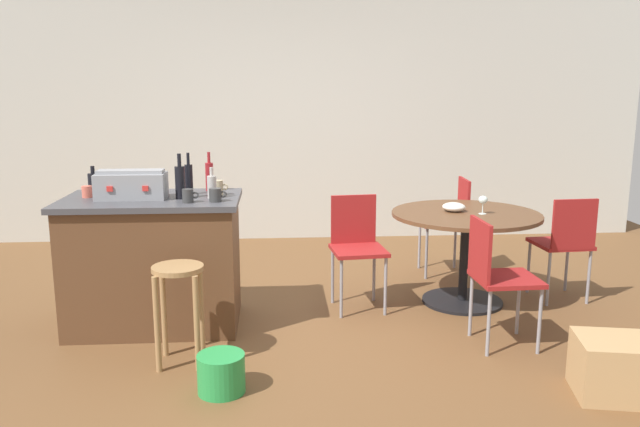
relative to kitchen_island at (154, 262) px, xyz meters
The scene contains 23 objects.
ground_plane 1.12m from the kitchen_island, ahead, with size 8.80×8.80×0.00m, color brown.
back_wall 2.98m from the kitchen_island, 69.06° to the left, with size 8.00×0.10×2.70m, color beige.
kitchen_island is the anchor object (origin of this frame).
wooden_stool 0.73m from the kitchen_island, 68.17° to the right, with size 0.32×0.32×0.63m.
dining_table 2.38m from the kitchen_island, ahead, with size 1.16×1.16×0.74m.
folding_chair_near 3.18m from the kitchen_island, ahead, with size 0.43×0.43×0.86m.
folding_chair_far 2.71m from the kitchen_island, 24.41° to the left, with size 0.42×0.42×0.88m.
folding_chair_left 1.53m from the kitchen_island, 10.97° to the left, with size 0.44×0.44×0.87m.
folding_chair_right 2.38m from the kitchen_island, 13.12° to the right, with size 0.41×0.41×0.86m.
toolbox 0.58m from the kitchen_island, 164.13° to the right, with size 0.47×0.23×0.20m.
bottle_0 0.75m from the kitchen_island, 35.46° to the left, with size 0.06×0.06×0.29m.
bottle_1 0.63m from the kitchen_island, 14.45° to the right, with size 0.07×0.07×0.32m.
bottle_2 0.65m from the kitchen_island, 24.21° to the left, with size 0.06×0.06×0.30m.
bottle_3 0.75m from the kitchen_island, 152.13° to the left, with size 0.08×0.08×0.20m.
bottle_4 0.70m from the kitchen_island, ahead, with size 0.06×0.06×0.22m.
cup_0 0.63m from the kitchen_island, 36.52° to the right, with size 0.11×0.07×0.09m.
cup_1 0.72m from the kitchen_island, 22.01° to the right, with size 0.12×0.08×0.09m.
cup_2 0.68m from the kitchen_island, behind, with size 0.11×0.07×0.08m.
cup_3 0.70m from the kitchen_island, ahead, with size 0.11×0.07×0.11m.
wine_glass 2.51m from the kitchen_island, ahead, with size 0.07×0.07×0.14m.
serving_bowl 2.33m from the kitchen_island, ahead, with size 0.18×0.18×0.07m, color white.
cardboard_box 3.08m from the kitchen_island, 24.78° to the right, with size 0.47×0.37×0.33m, color tan.
plastic_bucket 1.27m from the kitchen_island, 62.96° to the right, with size 0.27×0.27×0.23m, color green.
Camera 1 is at (-0.13, -4.45, 1.71)m, focal length 35.61 mm.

